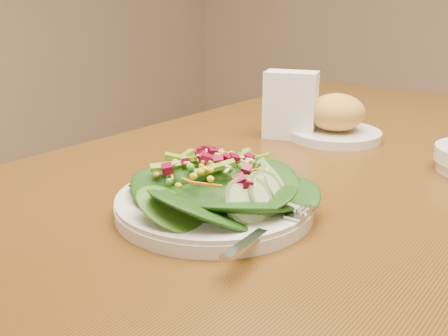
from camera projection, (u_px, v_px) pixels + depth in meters
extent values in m
cube|color=brown|center=(361.00, 168.00, 0.87)|extent=(0.90, 1.40, 0.04)
cylinder|color=#4B2A0F|center=(321.00, 202.00, 1.69)|extent=(0.07, 0.07, 0.71)
cylinder|color=#4B2A0F|center=(429.00, 223.00, 1.89)|extent=(0.04, 0.04, 0.41)
cylinder|color=#4B2A0F|center=(435.00, 269.00, 1.56)|extent=(0.04, 0.04, 0.41)
cylinder|color=silver|center=(214.00, 206.00, 0.64)|extent=(0.25, 0.25, 0.02)
ellipsoid|color=black|center=(214.00, 186.00, 0.63)|extent=(0.17, 0.17, 0.04)
cube|color=silver|center=(272.00, 228.00, 0.55)|extent=(0.05, 0.18, 0.01)
cylinder|color=silver|center=(335.00, 134.00, 0.97)|extent=(0.18, 0.18, 0.02)
ellipsoid|color=gold|center=(336.00, 112.00, 0.95)|extent=(0.11, 0.11, 0.07)
cube|color=white|center=(290.00, 105.00, 0.96)|extent=(0.11, 0.09, 0.13)
cube|color=white|center=(291.00, 100.00, 0.96)|extent=(0.09, 0.07, 0.11)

